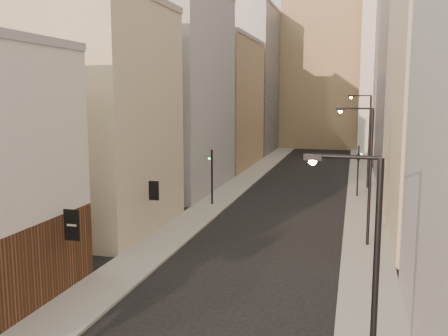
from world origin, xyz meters
The scene contains 14 objects.
sidewalk_left centered at (-6.50, 55.00, 0.07)m, with size 3.00×140.00×0.15m, color gray.
sidewalk_right centered at (6.50, 55.00, 0.07)m, with size 3.00×140.00×0.15m, color gray.
left_bldg_beige centered at (-12.00, 26.00, 8.00)m, with size 8.00×12.00×16.00m, color tan.
left_bldg_grey centered at (-12.00, 42.00, 10.00)m, with size 8.00×16.00×20.00m, color gray.
left_bldg_tan centered at (-12.00, 60.00, 8.50)m, with size 8.00×18.00×17.00m, color #8F7551.
left_bldg_wingrid centered at (-12.00, 80.00, 12.00)m, with size 8.00×20.00×24.00m, color gray.
right_bldg_wingrid centered at (12.00, 50.00, 13.00)m, with size 8.00×20.00×26.00m, color gray.
clock_tower centered at (-1.00, 92.00, 17.63)m, with size 14.00×14.00×44.90m.
white_tower centered at (10.00, 78.00, 18.61)m, with size 8.00×8.00×41.50m.
streetlamp_near centered at (6.00, 7.26, 4.62)m, with size 2.12×0.29×8.09m.
streetlamp_mid centered at (6.32, 26.05, 5.10)m, with size 2.34×0.38×8.93m.
streetlamp_far centered at (6.76, 46.94, 5.56)m, with size 2.41×1.16×9.74m.
traffic_light_left centered at (-6.52, 35.26, 3.37)m, with size 0.51×0.35×5.00m.
traffic_light_right centered at (5.94, 42.18, 3.82)m, with size 0.62×0.58×5.00m.
Camera 1 is at (5.50, -6.37, 9.66)m, focal length 40.00 mm.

